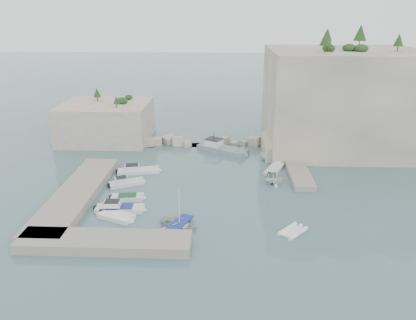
{
  "coord_description": "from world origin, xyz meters",
  "views": [
    {
      "loc": [
        2.27,
        -48.61,
        23.12
      ],
      "look_at": [
        0.0,
        6.0,
        3.0
      ],
      "focal_mm": 35.0,
      "sensor_mm": 36.0,
      "label": 1
    }
  ],
  "objects_px": {
    "tender_east_d": "(274,160)",
    "work_boat": "(223,152)",
    "motorboat_b": "(127,185)",
    "tender_east_c": "(274,171)",
    "inflatable_dinghy": "(293,233)",
    "tender_east_b": "(272,180)",
    "rowboat": "(180,227)",
    "motorboat_c": "(128,199)",
    "motorboat_d": "(120,211)",
    "tender_east_a": "(274,184)",
    "motorboat_a": "(139,172)",
    "motorboat_e": "(116,218)"
  },
  "relations": [
    {
      "from": "motorboat_a",
      "to": "tender_east_d",
      "type": "height_order",
      "value": "tender_east_d"
    },
    {
      "from": "motorboat_e",
      "to": "inflatable_dinghy",
      "type": "height_order",
      "value": "motorboat_e"
    },
    {
      "from": "motorboat_a",
      "to": "motorboat_d",
      "type": "distance_m",
      "value": 12.61
    },
    {
      "from": "tender_east_d",
      "to": "work_boat",
      "type": "bearing_deg",
      "value": 52.25
    },
    {
      "from": "motorboat_e",
      "to": "inflatable_dinghy",
      "type": "bearing_deg",
      "value": 17.02
    },
    {
      "from": "motorboat_b",
      "to": "tender_east_a",
      "type": "bearing_deg",
      "value": -22.04
    },
    {
      "from": "tender_east_c",
      "to": "tender_east_b",
      "type": "bearing_deg",
      "value": -167.07
    },
    {
      "from": "motorboat_c",
      "to": "motorboat_d",
      "type": "relative_size",
      "value": 0.71
    },
    {
      "from": "motorboat_b",
      "to": "tender_east_c",
      "type": "height_order",
      "value": "motorboat_b"
    },
    {
      "from": "motorboat_d",
      "to": "inflatable_dinghy",
      "type": "xyz_separation_m",
      "value": [
        20.49,
        -4.43,
        0.0
      ]
    },
    {
      "from": "tender_east_a",
      "to": "work_boat",
      "type": "height_order",
      "value": "work_boat"
    },
    {
      "from": "motorboat_c",
      "to": "motorboat_e",
      "type": "relative_size",
      "value": 0.96
    },
    {
      "from": "motorboat_e",
      "to": "rowboat",
      "type": "height_order",
      "value": "rowboat"
    },
    {
      "from": "rowboat",
      "to": "tender_east_a",
      "type": "relative_size",
      "value": 1.47
    },
    {
      "from": "motorboat_d",
      "to": "tender_east_b",
      "type": "bearing_deg",
      "value": 25.87
    },
    {
      "from": "tender_east_c",
      "to": "work_boat",
      "type": "height_order",
      "value": "work_boat"
    },
    {
      "from": "tender_east_a",
      "to": "tender_east_c",
      "type": "bearing_deg",
      "value": -10.67
    },
    {
      "from": "motorboat_b",
      "to": "work_boat",
      "type": "bearing_deg",
      "value": 22.68
    },
    {
      "from": "tender_east_c",
      "to": "motorboat_d",
      "type": "bearing_deg",
      "value": 148.44
    },
    {
      "from": "motorboat_b",
      "to": "motorboat_e",
      "type": "height_order",
      "value": "motorboat_b"
    },
    {
      "from": "rowboat",
      "to": "tender_east_c",
      "type": "xyz_separation_m",
      "value": [
        12.72,
        17.73,
        0.0
      ]
    },
    {
      "from": "inflatable_dinghy",
      "to": "tender_east_c",
      "type": "distance_m",
      "value": 18.52
    },
    {
      "from": "tender_east_c",
      "to": "work_boat",
      "type": "relative_size",
      "value": 0.56
    },
    {
      "from": "tender_east_a",
      "to": "tender_east_b",
      "type": "bearing_deg",
      "value": -1.81
    },
    {
      "from": "motorboat_a",
      "to": "tender_east_a",
      "type": "height_order",
      "value": "tender_east_a"
    },
    {
      "from": "motorboat_c",
      "to": "motorboat_e",
      "type": "xyz_separation_m",
      "value": [
        -0.14,
        -5.2,
        0.0
      ]
    },
    {
      "from": "inflatable_dinghy",
      "to": "tender_east_b",
      "type": "bearing_deg",
      "value": 44.44
    },
    {
      "from": "inflatable_dinghy",
      "to": "motorboat_a",
      "type": "bearing_deg",
      "value": 92.53
    },
    {
      "from": "inflatable_dinghy",
      "to": "tender_east_b",
      "type": "height_order",
      "value": "tender_east_b"
    },
    {
      "from": "tender_east_c",
      "to": "work_boat",
      "type": "xyz_separation_m",
      "value": [
        -8.02,
        8.72,
        0.0
      ]
    },
    {
      "from": "inflatable_dinghy",
      "to": "tender_east_d",
      "type": "relative_size",
      "value": 0.74
    },
    {
      "from": "tender_east_a",
      "to": "tender_east_c",
      "type": "height_order",
      "value": "tender_east_a"
    },
    {
      "from": "motorboat_c",
      "to": "motorboat_e",
      "type": "bearing_deg",
      "value": -97.66
    },
    {
      "from": "tender_east_a",
      "to": "tender_east_d",
      "type": "height_order",
      "value": "tender_east_d"
    },
    {
      "from": "inflatable_dinghy",
      "to": "tender_east_c",
      "type": "bearing_deg",
      "value": 41.85
    },
    {
      "from": "inflatable_dinghy",
      "to": "tender_east_b",
      "type": "relative_size",
      "value": 0.98
    },
    {
      "from": "rowboat",
      "to": "tender_east_b",
      "type": "relative_size",
      "value": 1.22
    },
    {
      "from": "motorboat_a",
      "to": "tender_east_b",
      "type": "bearing_deg",
      "value": -17.41
    },
    {
      "from": "motorboat_a",
      "to": "work_boat",
      "type": "bearing_deg",
      "value": 27.05
    },
    {
      "from": "motorboat_c",
      "to": "motorboat_d",
      "type": "distance_m",
      "value": 3.23
    },
    {
      "from": "inflatable_dinghy",
      "to": "tender_east_a",
      "type": "distance_m",
      "value": 13.52
    },
    {
      "from": "inflatable_dinghy",
      "to": "tender_east_a",
      "type": "xyz_separation_m",
      "value": [
        -0.61,
        13.5,
        0.0
      ]
    },
    {
      "from": "rowboat",
      "to": "tender_east_d",
      "type": "height_order",
      "value": "tender_east_d"
    },
    {
      "from": "motorboat_e",
      "to": "tender_east_a",
      "type": "bearing_deg",
      "value": 53.03
    },
    {
      "from": "tender_east_b",
      "to": "work_boat",
      "type": "relative_size",
      "value": 0.38
    },
    {
      "from": "rowboat",
      "to": "motorboat_a",
      "type": "bearing_deg",
      "value": 49.95
    },
    {
      "from": "rowboat",
      "to": "tender_east_a",
      "type": "bearing_deg",
      "value": -19.92
    },
    {
      "from": "tender_east_c",
      "to": "tender_east_d",
      "type": "relative_size",
      "value": 1.1
    },
    {
      "from": "motorboat_b",
      "to": "rowboat",
      "type": "relative_size",
      "value": 1.16
    },
    {
      "from": "tender_east_a",
      "to": "work_boat",
      "type": "distance_m",
      "value": 15.59
    }
  ]
}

